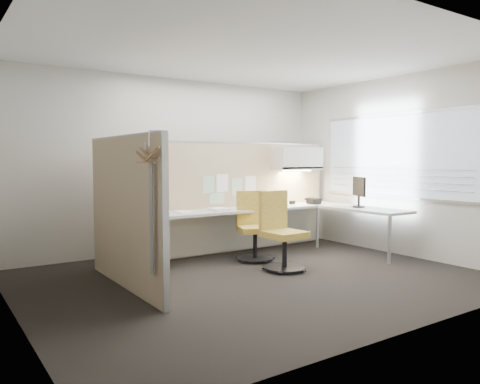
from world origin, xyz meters
TOP-DOWN VIEW (x-y plane):
  - floor at (0.00, 0.00)m, footprint 5.50×4.50m
  - ceiling at (0.00, 0.00)m, footprint 5.50×4.50m
  - wall_back at (0.00, 2.25)m, footprint 5.50×0.02m
  - wall_front at (0.00, -2.25)m, footprint 5.50×0.02m
  - wall_left at (-2.75, 0.00)m, footprint 0.02×4.50m
  - wall_right at (2.75, 0.00)m, footprint 0.02×4.50m
  - window_pane at (2.73, 0.00)m, footprint 0.01×2.80m
  - partition_back at (0.55, 1.60)m, footprint 4.10×0.06m
  - partition_left at (-1.50, 0.50)m, footprint 0.06×2.20m
  - desk at (0.93, 1.13)m, footprint 4.00×2.07m
  - overhead_bin at (1.90, 1.39)m, footprint 0.90×0.36m
  - task_light_strip at (1.90, 1.39)m, footprint 0.60×0.06m
  - pinned_papers at (0.63, 1.57)m, footprint 1.01×0.00m
  - poster at (-1.05, 1.57)m, footprint 0.28×0.00m
  - chair_left at (0.56, 0.17)m, footprint 0.55×0.55m
  - chair_right at (0.62, 0.87)m, footprint 0.60×0.62m
  - monitor at (2.30, 0.35)m, footprint 0.22×0.42m
  - phone at (2.09, 1.16)m, footprint 0.25×0.23m
  - stapler at (1.39, 1.38)m, footprint 0.14×0.04m
  - tape_dispenser at (1.78, 1.36)m, footprint 0.11×0.09m
  - coat_hook at (-1.58, -0.40)m, footprint 0.18×0.48m
  - paper_stack_0 at (-1.04, 1.23)m, footprint 0.24×0.31m
  - paper_stack_1 at (-0.32, 1.30)m, footprint 0.23×0.30m
  - paper_stack_2 at (0.19, 1.16)m, footprint 0.24×0.31m
  - paper_stack_3 at (0.82, 1.26)m, footprint 0.24×0.31m
  - paper_stack_4 at (1.38, 1.28)m, footprint 0.31×0.35m
  - paper_stack_5 at (2.29, 0.67)m, footprint 0.30×0.35m
  - paper_stack_6 at (-0.85, 1.35)m, footprint 0.24×0.31m

SIDE VIEW (x-z plane):
  - floor at x=0.00m, z-range -0.01..0.00m
  - chair_right at x=0.62m, z-range -0.03..0.97m
  - chair_left at x=0.56m, z-range -0.03..1.01m
  - desk at x=0.93m, z-range 0.24..0.97m
  - paper_stack_3 at x=0.82m, z-range 0.73..0.74m
  - paper_stack_1 at x=-0.32m, z-range 0.73..0.75m
  - paper_stack_5 at x=2.29m, z-range 0.73..0.75m
  - paper_stack_0 at x=-1.04m, z-range 0.73..0.76m
  - paper_stack_4 at x=1.38m, z-range 0.73..0.76m
  - paper_stack_2 at x=0.19m, z-range 0.73..0.77m
  - stapler at x=1.39m, z-range 0.73..0.78m
  - paper_stack_6 at x=-0.85m, z-range 0.73..0.78m
  - tape_dispenser at x=1.78m, z-range 0.73..0.79m
  - phone at x=2.09m, z-range 0.72..0.84m
  - partition_back at x=0.55m, z-range 0.00..1.75m
  - partition_left at x=-1.50m, z-range 0.00..1.75m
  - monitor at x=2.30m, z-range 0.77..1.25m
  - pinned_papers at x=0.63m, z-range 0.80..1.27m
  - task_light_strip at x=1.90m, z-range 1.29..1.31m
  - wall_back at x=0.00m, z-range 0.00..2.80m
  - wall_front at x=0.00m, z-range 0.00..2.80m
  - wall_left at x=-2.75m, z-range 0.00..2.80m
  - wall_right at x=2.75m, z-range 0.00..2.80m
  - coat_hook at x=-1.58m, z-range 0.69..2.12m
  - poster at x=-1.05m, z-range 1.24..1.59m
  - overhead_bin at x=1.90m, z-range 1.32..1.70m
  - window_pane at x=2.73m, z-range 0.90..2.20m
  - ceiling at x=0.00m, z-range 2.80..2.81m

